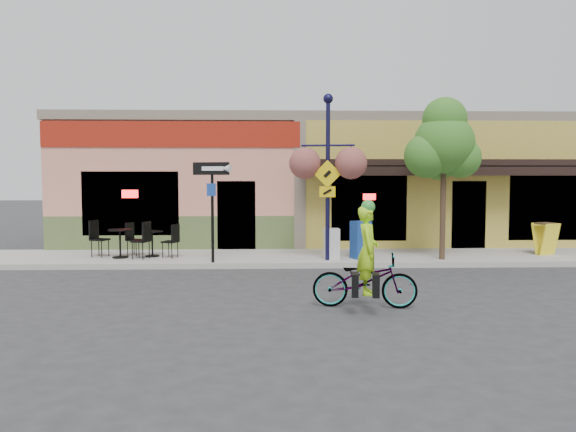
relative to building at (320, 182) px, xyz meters
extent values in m
plane|color=#2D2D30|center=(0.00, -7.50, -2.25)|extent=(90.00, 90.00, 0.00)
cube|color=#9E9B93|center=(0.00, -5.50, -2.17)|extent=(24.00, 3.00, 0.15)
cube|color=#A8A59E|center=(0.00, -6.95, -2.17)|extent=(24.00, 0.12, 0.15)
imported|color=maroon|center=(-0.20, -11.47, -1.74)|extent=(2.01, 0.96, 1.02)
imported|color=#A9EE19|center=(-0.15, -11.47, -1.43)|extent=(0.48, 0.65, 1.65)
camera|label=1|loc=(-1.98, -21.73, 0.18)|focal=35.00mm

